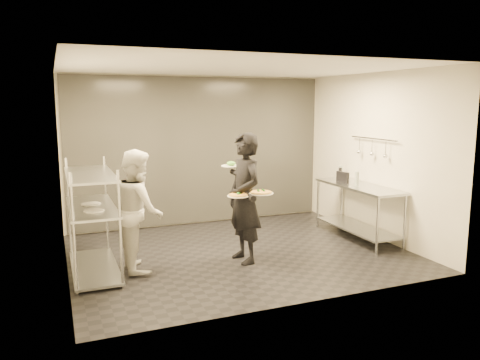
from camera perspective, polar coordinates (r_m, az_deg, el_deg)
name	(u,v)px	position (r m, az deg, el deg)	size (l,w,h in m)	color
room_shell	(214,155)	(8.12, -3.19, 3.05)	(5.00, 4.00, 2.80)	black
pass_rack	(92,217)	(6.66, -17.58, -4.29)	(0.60, 1.60, 1.50)	#AEB0B5
prep_counter	(358,202)	(8.21, 14.19, -2.63)	(0.60, 1.80, 0.92)	#AEB0B5
utensil_rail	(372,148)	(8.22, 15.84, 3.82)	(0.07, 1.20, 0.31)	#AEB0B5
waiter	(245,198)	(6.72, 0.56, -2.23)	(0.68, 0.45, 1.88)	black
chef	(138,210)	(6.59, -12.31, -3.58)	(0.81, 0.63, 1.67)	silver
pizza_plate_near	(238,195)	(6.49, -0.22, -1.87)	(0.31, 0.31, 0.05)	white
pizza_plate_far	(261,192)	(6.61, 2.57, -1.53)	(0.35, 0.35, 0.05)	white
salad_plate	(231,165)	(6.94, -1.09, 1.89)	(0.29, 0.29, 0.07)	white
pos_monitor	(343,177)	(8.32, 12.40, 0.33)	(0.05, 0.27, 0.19)	black
bottle_green	(357,179)	(8.04, 14.06, 0.14)	(0.07, 0.07, 0.24)	gray
bottle_clear	(341,172)	(8.89, 12.20, 1.01)	(0.07, 0.07, 0.22)	gray
bottle_dark	(340,173)	(8.74, 12.11, 0.82)	(0.06, 0.06, 0.21)	black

